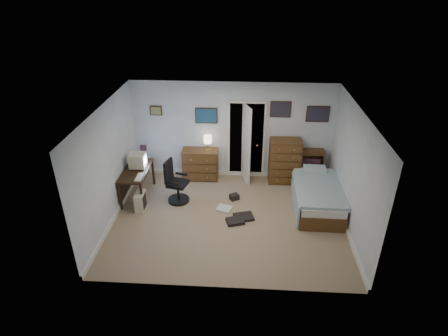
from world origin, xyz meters
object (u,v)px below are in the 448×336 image
(computer_desk, at_px, (133,176))
(low_dresser, at_px, (201,164))
(bed, at_px, (317,196))
(tall_dresser, at_px, (285,161))
(office_chair, at_px, (176,186))

(computer_desk, relative_size, low_dresser, 1.37)
(low_dresser, bearing_deg, bed, -23.93)
(low_dresser, bearing_deg, tall_dresser, -1.90)
(low_dresser, relative_size, bed, 0.47)
(tall_dresser, distance_m, bed, 1.35)
(low_dresser, distance_m, bed, 3.03)
(computer_desk, height_order, bed, computer_desk)
(tall_dresser, bearing_deg, bed, -61.67)
(computer_desk, distance_m, bed, 4.28)
(office_chair, bearing_deg, computer_desk, -173.19)
(office_chair, xyz_separation_m, tall_dresser, (2.59, 1.09, 0.18))
(low_dresser, height_order, tall_dresser, tall_dresser)
(computer_desk, bearing_deg, bed, -3.06)
(computer_desk, relative_size, tall_dresser, 1.08)
(bed, bearing_deg, office_chair, -179.85)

